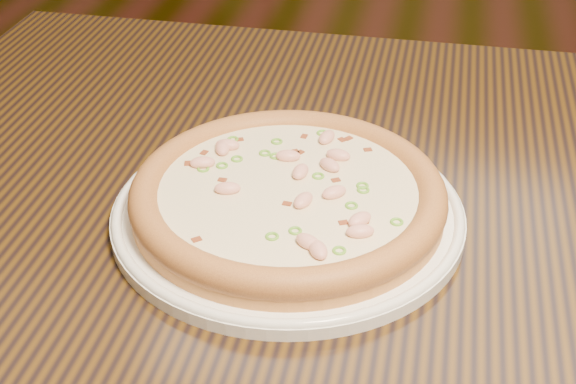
# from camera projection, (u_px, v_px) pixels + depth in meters

# --- Properties ---
(hero_table) EXTENTS (1.20, 0.80, 0.75)m
(hero_table) POSITION_uv_depth(u_px,v_px,m) (412.00, 283.00, 0.82)
(hero_table) COLOR black
(hero_table) RESTS_ON ground
(plate) EXTENTS (0.33, 0.33, 0.02)m
(plate) POSITION_uv_depth(u_px,v_px,m) (288.00, 211.00, 0.74)
(plate) COLOR white
(plate) RESTS_ON hero_table
(pizza) EXTENTS (0.29, 0.29, 0.03)m
(pizza) POSITION_uv_depth(u_px,v_px,m) (288.00, 195.00, 0.73)
(pizza) COLOR #CC8344
(pizza) RESTS_ON plate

